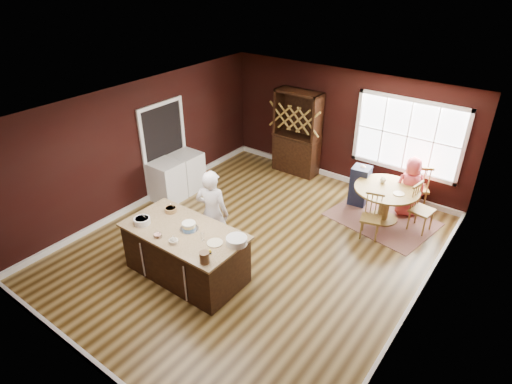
# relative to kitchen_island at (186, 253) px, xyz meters

# --- Properties ---
(room_shell) EXTENTS (7.00, 7.00, 7.00)m
(room_shell) POSITION_rel_kitchen_island_xyz_m (0.47, 1.32, 0.91)
(room_shell) COLOR olive
(room_shell) RESTS_ON ground
(window) EXTENTS (2.36, 0.10, 1.66)m
(window) POSITION_rel_kitchen_island_xyz_m (1.97, 4.79, 1.06)
(window) COLOR white
(window) RESTS_ON room_shell
(doorway) EXTENTS (0.08, 1.26, 2.13)m
(doorway) POSITION_rel_kitchen_island_xyz_m (-2.50, 1.92, 0.59)
(doorway) COLOR white
(doorway) RESTS_ON room_shell
(kitchen_island) EXTENTS (2.10, 1.10, 0.92)m
(kitchen_island) POSITION_rel_kitchen_island_xyz_m (0.00, 0.00, 0.00)
(kitchen_island) COLOR black
(kitchen_island) RESTS_ON ground
(dining_table) EXTENTS (1.31, 1.31, 0.75)m
(dining_table) POSITION_rel_kitchen_island_xyz_m (2.07, 3.70, 0.10)
(dining_table) COLOR brown
(dining_table) RESTS_ON ground
(baker) EXTENTS (0.71, 0.57, 1.69)m
(baker) POSITION_rel_kitchen_island_xyz_m (-0.05, 0.76, 0.41)
(baker) COLOR silver
(baker) RESTS_ON ground
(layer_cake) EXTENTS (0.32, 0.32, 0.13)m
(layer_cake) POSITION_rel_kitchen_island_xyz_m (0.06, 0.08, 0.55)
(layer_cake) COLOR white
(layer_cake) RESTS_ON kitchen_island
(bowl_blue) EXTENTS (0.28, 0.28, 0.11)m
(bowl_blue) POSITION_rel_kitchen_island_xyz_m (-0.70, -0.27, 0.53)
(bowl_blue) COLOR silver
(bowl_blue) RESTS_ON kitchen_island
(bowl_yellow) EXTENTS (0.22, 0.22, 0.08)m
(bowl_yellow) POSITION_rel_kitchen_island_xyz_m (-0.59, 0.28, 0.52)
(bowl_yellow) COLOR #A97A52
(bowl_yellow) RESTS_ON kitchen_island
(bowl_pink) EXTENTS (0.15, 0.15, 0.05)m
(bowl_pink) POSITION_rel_kitchen_island_xyz_m (-0.20, -0.38, 0.51)
(bowl_pink) COLOR silver
(bowl_pink) RESTS_ON kitchen_island
(bowl_olive) EXTENTS (0.15, 0.15, 0.06)m
(bowl_olive) POSITION_rel_kitchen_island_xyz_m (0.12, -0.34, 0.51)
(bowl_olive) COLOR beige
(bowl_olive) RESTS_ON kitchen_island
(drinking_glass) EXTENTS (0.07, 0.07, 0.13)m
(drinking_glass) POSITION_rel_kitchen_island_xyz_m (0.44, -0.01, 0.55)
(drinking_glass) COLOR silver
(drinking_glass) RESTS_ON kitchen_island
(dinner_plate) EXTENTS (0.26, 0.26, 0.02)m
(dinner_plate) POSITION_rel_kitchen_island_xyz_m (0.66, 0.04, 0.49)
(dinner_plate) COLOR beige
(dinner_plate) RESTS_ON kitchen_island
(white_tub) EXTENTS (0.34, 0.34, 0.12)m
(white_tub) POSITION_rel_kitchen_island_xyz_m (0.94, 0.23, 0.54)
(white_tub) COLOR white
(white_tub) RESTS_ON kitchen_island
(stoneware_crock) EXTENTS (0.15, 0.15, 0.18)m
(stoneware_crock) POSITION_rel_kitchen_island_xyz_m (0.85, -0.41, 0.57)
(stoneware_crock) COLOR #4A2E23
(stoneware_crock) RESTS_ON kitchen_island
(toy_figurine) EXTENTS (0.05, 0.05, 0.08)m
(toy_figurine) POSITION_rel_kitchen_island_xyz_m (0.77, -0.21, 0.52)
(toy_figurine) COLOR yellow
(toy_figurine) RESTS_ON kitchen_island
(rug) EXTENTS (2.26, 1.89, 0.01)m
(rug) POSITION_rel_kitchen_island_xyz_m (2.07, 3.70, -0.43)
(rug) COLOR brown
(rug) RESTS_ON ground
(chair_east) EXTENTS (0.46, 0.48, 1.01)m
(chair_east) POSITION_rel_kitchen_island_xyz_m (2.81, 3.77, 0.07)
(chair_east) COLOR brown
(chair_east) RESTS_ON ground
(chair_south) EXTENTS (0.47, 0.45, 0.91)m
(chair_south) POSITION_rel_kitchen_island_xyz_m (2.09, 2.95, 0.02)
(chair_south) COLOR olive
(chair_south) RESTS_ON ground
(chair_north) EXTENTS (0.61, 0.61, 1.09)m
(chair_north) POSITION_rel_kitchen_island_xyz_m (2.43, 4.55, 0.11)
(chair_north) COLOR brown
(chair_north) RESTS_ON ground
(seated_woman) EXTENTS (0.77, 0.69, 1.31)m
(seated_woman) POSITION_rel_kitchen_island_xyz_m (2.38, 4.21, 0.22)
(seated_woman) COLOR #E04752
(seated_woman) RESTS_ON ground
(high_chair) EXTENTS (0.42, 0.42, 0.93)m
(high_chair) POSITION_rel_kitchen_island_xyz_m (1.37, 4.00, 0.03)
(high_chair) COLOR black
(high_chair) RESTS_ON ground
(toddler) EXTENTS (0.18, 0.14, 0.26)m
(toddler) POSITION_rel_kitchen_island_xyz_m (1.32, 4.05, 0.37)
(toddler) COLOR #8CA5BF
(toddler) RESTS_ON high_chair
(table_plate) EXTENTS (0.22, 0.22, 0.02)m
(table_plate) POSITION_rel_kitchen_island_xyz_m (2.34, 3.60, 0.32)
(table_plate) COLOR beige
(table_plate) RESTS_ON dining_table
(table_cup) EXTENTS (0.15, 0.15, 0.10)m
(table_cup) POSITION_rel_kitchen_island_xyz_m (1.90, 3.88, 0.36)
(table_cup) COLOR white
(table_cup) RESTS_ON dining_table
(hutch) EXTENTS (1.14, 0.48, 2.09)m
(hutch) POSITION_rel_kitchen_island_xyz_m (-0.61, 4.54, 0.61)
(hutch) COLOR black
(hutch) RESTS_ON ground
(washer) EXTENTS (0.63, 0.61, 0.92)m
(washer) POSITION_rel_kitchen_island_xyz_m (-2.17, 1.60, 0.02)
(washer) COLOR silver
(washer) RESTS_ON ground
(dryer) EXTENTS (0.62, 0.60, 0.91)m
(dryer) POSITION_rel_kitchen_island_xyz_m (-2.17, 2.24, 0.01)
(dryer) COLOR white
(dryer) RESTS_ON ground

